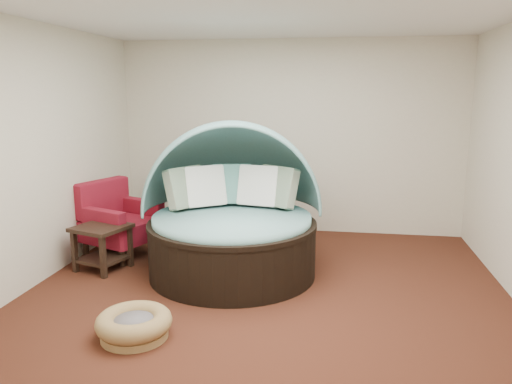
# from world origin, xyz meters

# --- Properties ---
(floor) EXTENTS (5.00, 5.00, 0.00)m
(floor) POSITION_xyz_m (0.00, 0.00, 0.00)
(floor) COLOR #4C2315
(floor) RESTS_ON ground
(wall_back) EXTENTS (5.00, 0.00, 5.00)m
(wall_back) POSITION_xyz_m (0.00, 2.50, 1.40)
(wall_back) COLOR beige
(wall_back) RESTS_ON floor
(wall_front) EXTENTS (5.00, 0.00, 5.00)m
(wall_front) POSITION_xyz_m (0.00, -2.50, 1.40)
(wall_front) COLOR beige
(wall_front) RESTS_ON floor
(wall_left) EXTENTS (0.00, 5.00, 5.00)m
(wall_left) POSITION_xyz_m (-2.50, 0.00, 1.40)
(wall_left) COLOR beige
(wall_left) RESTS_ON floor
(ceiling) EXTENTS (5.00, 5.00, 0.00)m
(ceiling) POSITION_xyz_m (0.00, 0.00, 2.80)
(ceiling) COLOR white
(ceiling) RESTS_ON wall_back
(canopy_daybed) EXTENTS (2.31, 2.26, 1.75)m
(canopy_daybed) POSITION_xyz_m (-0.48, 0.64, 0.81)
(canopy_daybed) COLOR black
(canopy_daybed) RESTS_ON floor
(pet_basket) EXTENTS (0.75, 0.75, 0.23)m
(pet_basket) POSITION_xyz_m (-0.98, -1.08, 0.12)
(pet_basket) COLOR olive
(pet_basket) RESTS_ON floor
(red_armchair) EXTENTS (1.04, 1.04, 0.94)m
(red_armchair) POSITION_xyz_m (-2.06, 1.02, 0.43)
(red_armchair) COLOR black
(red_armchair) RESTS_ON floor
(side_table) EXTENTS (0.70, 0.70, 0.53)m
(side_table) POSITION_xyz_m (-2.00, 0.44, 0.34)
(side_table) COLOR black
(side_table) RESTS_ON floor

